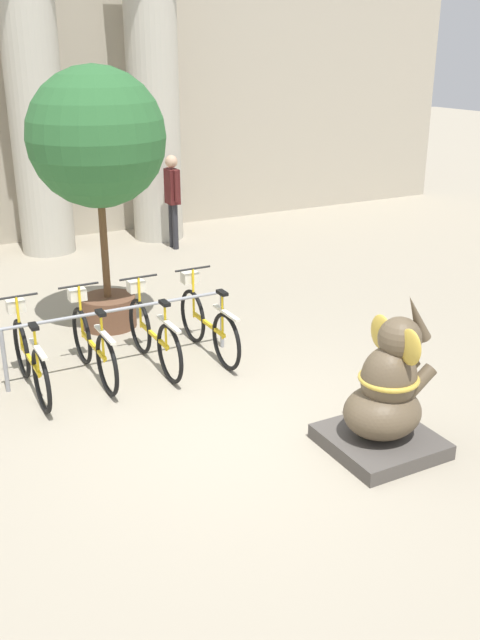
{
  "coord_description": "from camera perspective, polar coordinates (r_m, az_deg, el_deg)",
  "views": [
    {
      "loc": [
        -2.95,
        -5.63,
        3.65
      ],
      "look_at": [
        0.26,
        0.41,
        1.0
      ],
      "focal_mm": 40.0,
      "sensor_mm": 36.0,
      "label": 1
    }
  ],
  "objects": [
    {
      "name": "column_middle",
      "position": [
        13.6,
        -16.03,
        16.05
      ],
      "size": [
        1.22,
        1.22,
        5.16
      ],
      "color": "#BCB7A8",
      "rests_on": "ground_plane"
    },
    {
      "name": "ground_plane",
      "position": [
        7.33,
        -0.32,
        -8.69
      ],
      "size": [
        60.0,
        60.0,
        0.0
      ],
      "primitive_type": "plane",
      "color": "#9E937F"
    },
    {
      "name": "bicycle_1",
      "position": [
        8.43,
        -11.7,
        -1.88
      ],
      "size": [
        0.48,
        1.67,
        1.02
      ],
      "color": "black",
      "rests_on": "ground_plane"
    },
    {
      "name": "bike_rack",
      "position": [
        8.53,
        -9.59,
        -0.24
      ],
      "size": [
        2.8,
        0.05,
        0.77
      ],
      "color": "gray",
      "rests_on": "ground_plane"
    },
    {
      "name": "potted_tree",
      "position": [
        9.45,
        -11.36,
        13.53
      ],
      "size": [
        1.77,
        1.77,
        3.44
      ],
      "color": "brown",
      "rests_on": "ground_plane"
    },
    {
      "name": "bicycle_2",
      "position": [
        8.6,
        -6.98,
        -1.09
      ],
      "size": [
        0.48,
        1.67,
        1.02
      ],
      "color": "black",
      "rests_on": "ground_plane"
    },
    {
      "name": "column_right",
      "position": [
        14.24,
        -6.93,
        16.88
      ],
      "size": [
        1.22,
        1.22,
        5.16
      ],
      "color": "#BCB7A8",
      "rests_on": "ground_plane"
    },
    {
      "name": "person_pedestrian",
      "position": [
        13.59,
        -5.43,
        10.09
      ],
      "size": [
        0.23,
        0.47,
        1.76
      ],
      "color": "#28282D",
      "rests_on": "ground_plane"
    },
    {
      "name": "elephant_statue",
      "position": [
        6.9,
        11.64,
        -6.19
      ],
      "size": [
        1.0,
        1.0,
        1.56
      ],
      "color": "#4C4742",
      "rests_on": "ground_plane"
    },
    {
      "name": "bicycle_0",
      "position": [
        8.22,
        -16.46,
        -2.92
      ],
      "size": [
        0.48,
        1.67,
        1.02
      ],
      "color": "black",
      "rests_on": "ground_plane"
    },
    {
      "name": "building_facade",
      "position": [
        14.55,
        -17.11,
        17.73
      ],
      "size": [
        20.0,
        0.2,
        6.0
      ],
      "color": "#B2A893",
      "rests_on": "ground_plane"
    },
    {
      "name": "bicycle_3",
      "position": [
        8.88,
        -2.61,
        -0.22
      ],
      "size": [
        0.48,
        1.67,
        1.02
      ],
      "color": "black",
      "rests_on": "ground_plane"
    }
  ]
}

